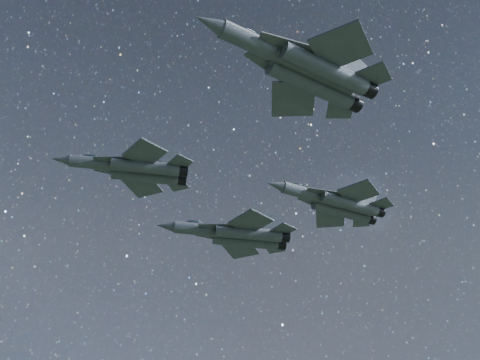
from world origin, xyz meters
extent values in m
cylinder|color=#32383E|center=(-14.31, 0.45, 153.69)|extent=(7.41, 2.16, 1.54)
cone|color=#32383E|center=(-19.03, 0.86, 153.69)|extent=(2.48, 1.58, 1.38)
ellipsoid|color=#19252D|center=(-15.49, 0.56, 154.43)|extent=(2.43, 1.23, 0.76)
cube|color=#32383E|center=(-9.20, 0.01, 153.64)|extent=(8.19, 2.17, 1.28)
cylinder|color=#32383E|center=(-8.89, -1.00, 153.19)|extent=(8.39, 2.25, 1.54)
cylinder|color=#32383E|center=(-8.72, 0.96, 153.19)|extent=(8.39, 2.25, 1.54)
cylinder|color=black|center=(-4.37, -1.39, 153.19)|extent=(1.40, 1.53, 1.42)
cylinder|color=black|center=(-4.20, 0.57, 153.19)|extent=(1.40, 1.53, 1.42)
cube|color=#32383E|center=(-12.66, -1.03, 153.57)|extent=(5.23, 2.45, 0.12)
cube|color=#32383E|center=(-12.43, 1.63, 153.57)|extent=(5.22, 1.62, 0.12)
cube|color=#32383E|center=(-9.29, -3.35, 153.39)|extent=(5.27, 5.49, 0.20)
cube|color=#32383E|center=(-8.72, 3.34, 153.39)|extent=(5.55, 5.65, 0.20)
cube|color=#32383E|center=(-4.87, -2.64, 153.39)|extent=(3.10, 3.20, 0.15)
cube|color=#32383E|center=(-4.48, 1.89, 153.39)|extent=(3.27, 3.32, 0.15)
cube|color=#32383E|center=(-6.06, -1.50, 155.07)|extent=(3.41, 0.73, 3.51)
cube|color=#32383E|center=(-5.85, 0.96, 155.07)|extent=(3.44, 0.51, 3.51)
cylinder|color=#32383E|center=(0.93, 11.24, 152.96)|extent=(8.47, 2.39, 1.76)
cone|color=#32383E|center=(-4.47, 11.65, 152.96)|extent=(2.82, 1.78, 1.58)
ellipsoid|color=#19252D|center=(-0.42, 11.34, 153.81)|extent=(2.77, 1.39, 0.87)
cube|color=#32383E|center=(6.79, 10.80, 152.91)|extent=(9.37, 2.39, 1.47)
cylinder|color=#32383E|center=(7.16, 9.63, 152.40)|extent=(9.60, 2.48, 1.76)
cylinder|color=#32383E|center=(7.33, 11.89, 152.40)|extent=(9.60, 2.48, 1.76)
cylinder|color=black|center=(12.34, 9.24, 152.40)|extent=(1.59, 1.73, 1.63)
cylinder|color=black|center=(12.51, 11.49, 152.40)|extent=(1.59, 1.73, 1.63)
cube|color=#32383E|center=(2.85, 9.57, 152.83)|extent=(6.00, 2.75, 0.14)
cube|color=#32383E|center=(3.08, 12.61, 152.83)|extent=(5.98, 1.91, 0.14)
cube|color=#32383E|center=(6.73, 6.95, 152.62)|extent=(6.06, 6.30, 0.23)
cube|color=#32383E|center=(7.31, 14.61, 152.62)|extent=(6.34, 6.46, 0.23)
cube|color=#32383E|center=(11.78, 7.81, 152.62)|extent=(3.57, 3.67, 0.17)
cube|color=#32383E|center=(12.18, 12.99, 152.62)|extent=(3.74, 3.80, 0.17)
cube|color=#32383E|center=(10.41, 9.10, 154.55)|extent=(3.91, 0.79, 4.02)
cube|color=#32383E|center=(10.62, 11.92, 154.55)|extent=(3.94, 0.58, 4.02)
cylinder|color=#32383E|center=(-1.59, -26.00, 148.87)|extent=(7.97, 3.63, 1.65)
cone|color=#32383E|center=(-6.48, -27.32, 148.87)|extent=(2.83, 2.09, 1.48)
ellipsoid|color=#19252D|center=(-2.81, -26.33, 149.66)|extent=(2.71, 1.73, 0.81)
cube|color=#32383E|center=(3.71, -24.57, 148.81)|extent=(8.77, 3.79, 1.37)
cylinder|color=#32383E|center=(4.39, -25.47, 148.34)|extent=(8.99, 3.90, 1.65)
cylinder|color=#32383E|center=(3.84, -23.44, 148.34)|extent=(8.99, 3.90, 1.65)
cylinder|color=black|center=(9.08, -24.21, 148.34)|extent=(1.72, 1.83, 1.52)
cylinder|color=black|center=(8.52, -22.17, 148.34)|extent=(1.72, 1.83, 1.52)
cube|color=#32383E|center=(0.61, -26.88, 148.74)|extent=(5.56, 1.55, 0.13)
cube|color=#32383E|center=(-0.13, -24.13, 148.74)|extent=(5.44, 3.46, 0.13)
cube|color=#32383E|center=(4.85, -27.97, 148.55)|extent=(6.05, 6.03, 0.21)
cube|color=#32383E|center=(2.97, -21.05, 148.55)|extent=(5.16, 5.51, 0.21)
cube|color=#32383E|center=(9.03, -25.64, 148.55)|extent=(3.58, 3.58, 0.16)
cube|color=#32383E|center=(7.76, -20.95, 148.55)|extent=(3.02, 3.17, 0.16)
cube|color=#32383E|center=(7.41, -24.93, 150.34)|extent=(3.65, 0.83, 3.76)
cube|color=#32383E|center=(6.72, -22.38, 150.34)|extent=(3.51, 1.40, 3.76)
cylinder|color=#32383E|center=(10.57, -4.95, 149.91)|extent=(7.04, 2.61, 1.45)
cone|color=#32383E|center=(6.16, -5.71, 149.91)|extent=(2.43, 1.67, 1.30)
ellipsoid|color=#19252D|center=(9.47, -5.14, 150.61)|extent=(2.35, 1.34, 0.72)
cube|color=#32383E|center=(15.35, -4.13, 149.86)|extent=(7.77, 2.68, 1.21)
cylinder|color=#32383E|center=(15.87, -4.98, 149.44)|extent=(7.96, 2.76, 1.45)
cylinder|color=#32383E|center=(15.56, -3.14, 149.44)|extent=(7.96, 2.76, 1.45)
cylinder|color=black|center=(20.10, -4.25, 149.44)|extent=(1.42, 1.53, 1.34)
cylinder|color=black|center=(19.78, -2.41, 149.44)|extent=(1.42, 1.53, 1.34)
cube|color=#32383E|center=(12.44, -5.90, 149.79)|extent=(4.87, 1.13, 0.11)
cube|color=#32383E|center=(12.01, -3.42, 149.79)|extent=(4.89, 2.68, 0.11)
cube|color=#32383E|center=(16.07, -7.22, 149.63)|extent=(5.31, 5.35, 0.19)
cube|color=#32383E|center=(14.99, -0.97, 149.63)|extent=(4.79, 5.05, 0.19)
cube|color=#32383E|center=(19.94, -5.51, 149.63)|extent=(3.14, 3.16, 0.14)
cube|color=#32383E|center=(19.21, -1.28, 149.63)|extent=(2.82, 2.93, 0.14)
cube|color=#32383E|center=(18.58, -4.75, 151.21)|extent=(3.25, 0.56, 3.32)
cube|color=#32383E|center=(18.18, -2.45, 151.21)|extent=(3.17, 0.95, 3.32)
camera|label=1|loc=(-11.51, -56.32, 111.02)|focal=42.00mm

